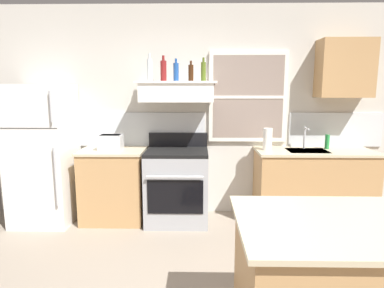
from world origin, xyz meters
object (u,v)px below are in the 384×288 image
(stove_range, at_px, (177,185))
(bottle_blue_liqueur, at_px, (176,72))
(bottle_olive_oil_square, at_px, (203,71))
(bottle_clear_tall, at_px, (150,70))
(bottle_red_label_wine, at_px, (163,71))
(bottle_brown_stout, at_px, (191,73))
(paper_towel_roll, at_px, (268,139))
(refrigerator, at_px, (43,155))
(toaster, at_px, (111,142))
(dish_soap_bottle, at_px, (327,142))

(stove_range, relative_size, bottle_blue_liqueur, 4.02)
(stove_range, xyz_separation_m, bottle_olive_oil_square, (0.32, 0.06, 1.40))
(bottle_blue_liqueur, bearing_deg, bottle_clear_tall, -172.28)
(bottle_clear_tall, relative_size, bottle_olive_oil_square, 1.18)
(bottle_clear_tall, height_order, bottle_red_label_wine, bottle_clear_tall)
(bottle_red_label_wine, xyz_separation_m, bottle_brown_stout, (0.34, -0.07, -0.03))
(bottle_olive_oil_square, xyz_separation_m, paper_towel_roll, (0.79, -0.02, -0.82))
(refrigerator, relative_size, paper_towel_roll, 6.33)
(bottle_brown_stout, relative_size, bottle_olive_oil_square, 0.87)
(stove_range, distance_m, bottle_olive_oil_square, 1.44)
(bottle_olive_oil_square, relative_size, paper_towel_roll, 1.03)
(toaster, bearing_deg, bottle_red_label_wine, 13.10)
(bottle_olive_oil_square, bearing_deg, dish_soap_bottle, 3.00)
(refrigerator, height_order, bottle_clear_tall, bottle_clear_tall)
(bottle_red_label_wine, height_order, paper_towel_roll, bottle_red_label_wine)
(bottle_brown_stout, xyz_separation_m, bottle_olive_oil_square, (0.15, -0.02, 0.01))
(stove_range, relative_size, bottle_clear_tall, 3.33)
(paper_towel_roll, distance_m, dish_soap_bottle, 0.77)
(refrigerator, distance_m, bottle_blue_liqueur, 1.93)
(bottle_red_label_wine, bearing_deg, refrigerator, -173.23)
(bottle_clear_tall, relative_size, bottle_brown_stout, 1.35)
(bottle_clear_tall, xyz_separation_m, dish_soap_bottle, (2.20, 0.07, -0.88))
(refrigerator, height_order, stove_range, refrigerator)
(bottle_olive_oil_square, distance_m, paper_towel_roll, 1.14)
(stove_range, distance_m, dish_soap_bottle, 1.96)
(refrigerator, relative_size, toaster, 5.76)
(bottle_brown_stout, distance_m, bottle_olive_oil_square, 0.15)
(bottle_clear_tall, bearing_deg, bottle_blue_liqueur, 7.72)
(toaster, distance_m, dish_soap_bottle, 2.70)
(bottle_red_label_wine, bearing_deg, dish_soap_bottle, -0.44)
(toaster, relative_size, bottle_blue_liqueur, 1.09)
(stove_range, bearing_deg, bottle_red_label_wine, 137.34)
(bottle_red_label_wine, bearing_deg, bottle_blue_liqueur, -14.22)
(bottle_red_label_wine, xyz_separation_m, dish_soap_bottle, (2.05, -0.02, -0.88))
(refrigerator, bearing_deg, bottle_clear_tall, 4.04)
(dish_soap_bottle, bearing_deg, bottle_olive_oil_square, -177.00)
(stove_range, bearing_deg, bottle_brown_stout, 24.53)
(paper_towel_roll, bearing_deg, bottle_red_label_wine, 174.83)
(stove_range, relative_size, bottle_olive_oil_square, 3.92)
(bottle_red_label_wine, bearing_deg, bottle_olive_oil_square, -11.26)
(toaster, height_order, bottle_brown_stout, bottle_brown_stout)
(toaster, relative_size, dish_soap_bottle, 1.65)
(bottle_clear_tall, xyz_separation_m, bottle_olive_oil_square, (0.65, -0.01, -0.02))
(bottle_olive_oil_square, bearing_deg, toaster, -177.31)
(bottle_clear_tall, relative_size, bottle_blue_liqueur, 1.21)
(refrigerator, relative_size, stove_range, 1.57)
(bottle_blue_liqueur, relative_size, bottle_olive_oil_square, 0.98)
(bottle_brown_stout, height_order, dish_soap_bottle, bottle_brown_stout)
(bottle_blue_liqueur, height_order, dish_soap_bottle, bottle_blue_liqueur)
(stove_range, bearing_deg, dish_soap_bottle, 4.18)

